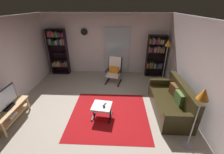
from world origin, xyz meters
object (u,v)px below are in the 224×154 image
(floor_lamp_by_sofa, at_px, (202,100))
(floor_lamp_by_shelf, at_px, (167,49))
(tv_remote, at_px, (105,104))
(television, at_px, (5,100))
(bookshelf_near_sofa, at_px, (156,54))
(ottoman, at_px, (102,107))
(tv_stand, at_px, (10,113))
(leather_sofa, at_px, (171,102))
(cell_phone, at_px, (104,107))
(lounge_armchair, at_px, (114,70))
(bookshelf_near_tv, at_px, (58,49))
(wall_clock, at_px, (84,32))

(floor_lamp_by_sofa, distance_m, floor_lamp_by_shelf, 2.97)
(tv_remote, relative_size, floor_lamp_by_sofa, 0.10)
(television, height_order, bookshelf_near_sofa, bookshelf_near_sofa)
(ottoman, relative_size, floor_lamp_by_shelf, 0.33)
(tv_stand, relative_size, ottoman, 1.97)
(leather_sofa, relative_size, tv_remote, 13.27)
(tv_stand, relative_size, cell_phone, 8.13)
(leather_sofa, relative_size, floor_lamp_by_shelf, 1.08)
(tv_stand, relative_size, floor_lamp_by_shelf, 0.64)
(lounge_armchair, bearing_deg, ottoman, -97.19)
(television, height_order, floor_lamp_by_sofa, floor_lamp_by_sofa)
(bookshelf_near_sofa, relative_size, floor_lamp_by_shelf, 1.01)
(lounge_armchair, bearing_deg, bookshelf_near_tv, 163.09)
(lounge_armchair, bearing_deg, tv_remote, -95.25)
(lounge_armchair, xyz_separation_m, wall_clock, (-1.30, 0.90, 1.32))
(bookshelf_near_tv, distance_m, leather_sofa, 4.98)
(tv_stand, height_order, floor_lamp_by_sofa, floor_lamp_by_sofa)
(tv_remote, xyz_separation_m, cell_phone, (-0.01, -0.09, -0.00))
(floor_lamp_by_shelf, bearing_deg, bookshelf_near_sofa, 104.84)
(floor_lamp_by_shelf, xyz_separation_m, wall_clock, (-3.24, 0.98, 0.43))
(ottoman, bearing_deg, bookshelf_near_tv, 126.91)
(tv_remote, bearing_deg, leather_sofa, 35.38)
(ottoman, height_order, floor_lamp_by_sofa, floor_lamp_by_sofa)
(tv_remote, xyz_separation_m, floor_lamp_by_sofa, (1.97, -0.90, 0.86))
(bookshelf_near_sofa, relative_size, ottoman, 3.07)
(bookshelf_near_tv, relative_size, lounge_armchair, 1.94)
(ottoman, bearing_deg, tv_remote, 23.32)
(tv_stand, height_order, wall_clock, wall_clock)
(bookshelf_near_tv, bearing_deg, wall_clock, 7.40)
(television, distance_m, bookshelf_near_sofa, 5.44)
(leather_sofa, xyz_separation_m, lounge_armchair, (-1.74, 1.80, 0.22))
(bookshelf_near_sofa, relative_size, lounge_armchair, 1.74)
(television, distance_m, bookshelf_near_tv, 3.26)
(lounge_armchair, relative_size, wall_clock, 3.53)
(leather_sofa, distance_m, ottoman, 2.05)
(bookshelf_near_tv, distance_m, floor_lamp_by_shelf, 4.49)
(floor_lamp_by_sofa, height_order, wall_clock, wall_clock)
(lounge_armchair, bearing_deg, cell_phone, -95.31)
(leather_sofa, bearing_deg, floor_lamp_by_shelf, 83.42)
(bookshelf_near_sofa, relative_size, wall_clock, 6.13)
(bookshelf_near_sofa, distance_m, tv_remote, 3.46)
(floor_lamp_by_sofa, bearing_deg, cell_phone, 157.69)
(tv_remote, height_order, cell_phone, tv_remote)
(television, distance_m, ottoman, 2.46)
(television, bearing_deg, floor_lamp_by_sofa, -7.12)
(tv_stand, bearing_deg, floor_lamp_by_shelf, 27.55)
(cell_phone, height_order, floor_lamp_by_shelf, floor_lamp_by_shelf)
(leather_sofa, bearing_deg, lounge_armchair, 134.05)
(ottoman, relative_size, floor_lamp_by_sofa, 0.38)
(television, bearing_deg, tv_remote, 7.96)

